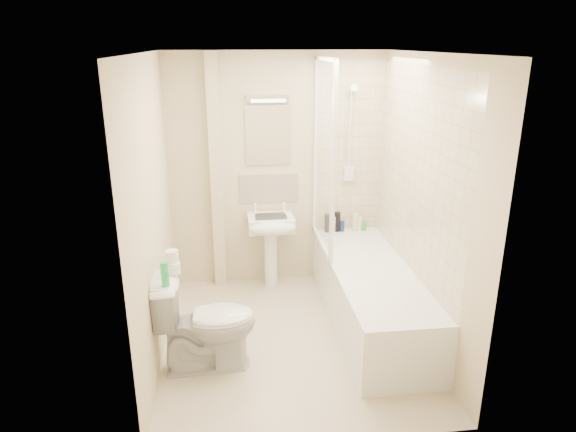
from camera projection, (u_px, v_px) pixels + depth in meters
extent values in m
plane|color=beige|center=(292.00, 339.00, 4.51)|extent=(2.50, 2.50, 0.00)
cube|color=beige|center=(277.00, 172.00, 5.29)|extent=(2.20, 0.02, 2.40)
cube|color=beige|center=(152.00, 215.00, 3.99)|extent=(0.02, 2.50, 2.40)
cube|color=beige|center=(424.00, 204.00, 4.24)|extent=(0.02, 2.50, 2.40)
cube|color=white|center=(293.00, 53.00, 3.73)|extent=(2.20, 2.50, 0.02)
cube|color=beige|center=(349.00, 149.00, 5.29)|extent=(0.70, 0.01, 1.75)
cube|color=beige|center=(416.00, 172.00, 4.36)|extent=(0.01, 2.10, 1.75)
cube|color=beige|center=(216.00, 175.00, 5.16)|extent=(0.12, 0.12, 2.40)
cube|color=beige|center=(269.00, 188.00, 5.33)|extent=(0.60, 0.02, 0.30)
cube|color=white|center=(268.00, 136.00, 5.15)|extent=(0.46, 0.01, 0.60)
cube|color=silver|center=(268.00, 98.00, 5.01)|extent=(0.42, 0.07, 0.07)
cube|color=white|center=(370.00, 295.00, 4.69)|extent=(0.70, 2.10, 0.55)
cube|color=white|center=(372.00, 273.00, 4.62)|extent=(0.56, 1.96, 0.05)
cube|color=white|center=(323.00, 156.00, 4.83)|extent=(0.01, 0.90, 1.80)
cube|color=white|center=(316.00, 147.00, 5.24)|extent=(0.04, 0.04, 1.80)
cube|color=white|center=(333.00, 167.00, 4.41)|extent=(0.04, 0.04, 1.80)
cube|color=white|center=(326.00, 59.00, 4.55)|extent=(0.04, 0.90, 0.04)
cube|color=white|center=(322.00, 243.00, 5.12)|extent=(0.04, 0.90, 0.03)
cylinder|color=white|center=(350.00, 137.00, 5.23)|extent=(0.02, 0.02, 0.90)
cylinder|color=white|center=(348.00, 180.00, 5.38)|extent=(0.05, 0.05, 0.02)
cylinder|color=white|center=(352.00, 92.00, 5.09)|extent=(0.05, 0.05, 0.02)
cylinder|color=white|center=(353.00, 90.00, 5.02)|extent=(0.08, 0.11, 0.11)
cube|color=white|center=(349.00, 173.00, 5.35)|extent=(0.10, 0.05, 0.14)
cylinder|color=white|center=(349.00, 133.00, 5.19)|extent=(0.01, 0.13, 0.84)
cylinder|color=white|center=(271.00, 258.00, 5.41)|extent=(0.13, 0.13, 0.63)
cube|color=white|center=(271.00, 223.00, 5.25)|extent=(0.47, 0.36, 0.14)
ellipsoid|color=white|center=(272.00, 229.00, 5.09)|extent=(0.47, 0.20, 0.14)
cube|color=silver|center=(271.00, 218.00, 5.23)|extent=(0.32, 0.23, 0.04)
cylinder|color=white|center=(255.00, 209.00, 5.30)|extent=(0.03, 0.03, 0.10)
cylinder|color=white|center=(284.00, 208.00, 5.33)|extent=(0.03, 0.03, 0.10)
sphere|color=white|center=(255.00, 205.00, 5.28)|extent=(0.04, 0.04, 0.04)
sphere|color=white|center=(284.00, 204.00, 5.32)|extent=(0.04, 0.04, 0.04)
cylinder|color=black|center=(328.00, 223.00, 5.45)|extent=(0.07, 0.07, 0.19)
cylinder|color=white|center=(333.00, 224.00, 5.46)|extent=(0.06, 0.06, 0.16)
cylinder|color=black|center=(337.00, 222.00, 5.46)|extent=(0.06, 0.06, 0.21)
cylinder|color=navy|center=(342.00, 226.00, 5.48)|extent=(0.05, 0.05, 0.11)
cylinder|color=beige|center=(355.00, 222.00, 5.48)|extent=(0.06, 0.06, 0.19)
cylinder|color=white|center=(360.00, 224.00, 5.49)|extent=(0.05, 0.05, 0.15)
cylinder|color=green|center=(363.00, 226.00, 5.51)|extent=(0.07, 0.07, 0.09)
imported|color=white|center=(206.00, 322.00, 4.02)|extent=(0.52, 0.82, 0.79)
cylinder|color=white|center=(174.00, 268.00, 3.92)|extent=(0.10, 0.10, 0.09)
cylinder|color=white|center=(172.00, 256.00, 3.91)|extent=(0.10, 0.10, 0.09)
cylinder|color=#28C45E|center=(165.00, 274.00, 3.71)|extent=(0.06, 0.06, 0.19)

